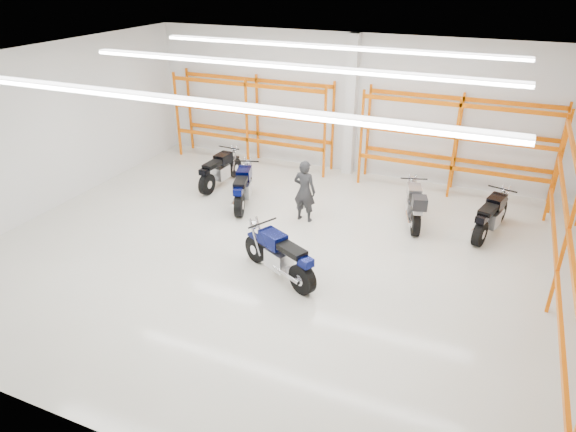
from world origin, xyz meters
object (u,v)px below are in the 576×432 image
at_px(motorcycle_back_a, 219,171).
at_px(motorcycle_back_b, 243,188).
at_px(motorcycle_back_d, 490,217).
at_px(structural_column, 351,107).
at_px(motorcycle_back_c, 414,206).
at_px(standing_man, 305,191).
at_px(motorcycle_main, 281,257).

distance_m(motorcycle_back_a, motorcycle_back_b, 1.66).
relative_size(motorcycle_back_b, motorcycle_back_d, 1.02).
height_order(motorcycle_back_d, structural_column, structural_column).
distance_m(motorcycle_back_a, motorcycle_back_c, 6.16).
xyz_separation_m(motorcycle_back_b, standing_man, (1.98, -0.17, 0.33)).
bearing_deg(structural_column, motorcycle_back_d, -30.97).
distance_m(motorcycle_main, motorcycle_back_b, 4.04).
height_order(motorcycle_back_b, motorcycle_back_d, motorcycle_back_b).
xyz_separation_m(motorcycle_back_a, motorcycle_back_b, (1.36, -0.96, 0.02)).
bearing_deg(standing_man, motorcycle_back_b, -1.18).
distance_m(motorcycle_back_c, standing_man, 2.97).
relative_size(motorcycle_back_c, standing_man, 1.30).
relative_size(motorcycle_back_c, structural_column, 0.50).
distance_m(motorcycle_main, structural_column, 7.08).
bearing_deg(motorcycle_back_a, structural_column, 39.61).
distance_m(motorcycle_back_b, motorcycle_back_d, 6.78).
height_order(motorcycle_main, motorcycle_back_a, motorcycle_main).
xyz_separation_m(motorcycle_back_c, structural_column, (-2.80, 3.03, 1.69)).
distance_m(motorcycle_back_c, structural_column, 4.46).
bearing_deg(standing_man, motorcycle_back_a, -14.93).
distance_m(motorcycle_back_b, structural_column, 4.58).
xyz_separation_m(standing_man, structural_column, (0.02, 3.92, 1.38)).
xyz_separation_m(motorcycle_back_d, structural_column, (-4.71, 2.83, 1.73)).
bearing_deg(motorcycle_back_b, standing_man, -5.01).
xyz_separation_m(motorcycle_main, motorcycle_back_b, (-2.59, 3.10, -0.00)).
bearing_deg(motorcycle_back_d, motorcycle_back_a, 179.68).
height_order(motorcycle_main, motorcycle_back_b, motorcycle_main).
relative_size(motorcycle_main, motorcycle_back_d, 0.98).
bearing_deg(motorcycle_main, motorcycle_back_b, 129.83).
xyz_separation_m(motorcycle_main, motorcycle_back_a, (-3.95, 4.07, -0.02)).
height_order(motorcycle_back_b, standing_man, standing_man).
height_order(standing_man, structural_column, structural_column).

